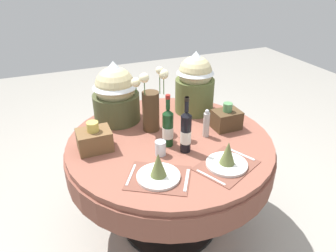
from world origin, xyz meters
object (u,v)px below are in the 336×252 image
Objects in this scene: gift_tub_back_right at (195,80)px; woven_basket_side_left at (94,139)px; place_setting_right at (227,159)px; wine_bottle_left at (168,127)px; pepper_mill at (206,124)px; woven_basket_side_right at (227,119)px; flower_vase at (151,105)px; dining_table at (170,155)px; gift_tub_back_left at (115,90)px; wine_bottle_centre at (186,132)px; place_setting_left at (158,171)px; tumbler_near_right at (160,148)px.

woven_basket_side_left is at bearing -162.17° from gift_tub_back_right.
place_setting_right is 2.03× the size of woven_basket_side_left.
wine_bottle_left is 0.28m from pepper_mill.
flower_vase is at bearing 160.29° from woven_basket_side_right.
place_setting_right is at bearing -120.88° from woven_basket_side_right.
flower_vase is at bearing 113.61° from dining_table.
wine_bottle_centre is at bearing -63.70° from gift_tub_back_left.
gift_tub_back_right is at bearing 45.81° from wine_bottle_left.
place_setting_right is 0.46m from woven_basket_side_right.
wine_bottle_centre is (-0.15, 0.23, 0.09)m from place_setting_right.
wine_bottle_left is at bearing -173.68° from woven_basket_side_right.
place_setting_left is at bearing -142.81° from wine_bottle_centre.
gift_tub_back_left is 2.33× the size of woven_basket_side_right.
woven_basket_side_right is (0.39, 0.16, -0.07)m from wine_bottle_centre.
woven_basket_side_right is at bearing -19.71° from flower_vase.
woven_basket_side_right reaches higher than place_setting_right.
woven_basket_side_right is (0.90, -0.07, -0.00)m from woven_basket_side_left.
wine_bottle_left is (-0.04, -0.06, 0.26)m from dining_table.
place_setting_left is (-0.22, -0.36, 0.18)m from dining_table.
dining_table is at bearing 178.48° from woven_basket_side_right.
flower_vase reaches higher than tumbler_near_right.
wine_bottle_centre is (0.11, -0.34, -0.05)m from flower_vase.
gift_tub_back_left is at bearing 136.60° from pepper_mill.
woven_basket_side_right is at bearing -31.75° from gift_tub_back_left.
pepper_mill is at bearing 81.87° from place_setting_right.
tumbler_near_right is at bearing -134.38° from wine_bottle_left.
gift_tub_back_left is 2.15× the size of woven_basket_side_left.
pepper_mill is at bearing -104.78° from gift_tub_back_right.
gift_tub_back_left is at bearing 148.25° from woven_basket_side_right.
place_setting_right is at bearing -34.89° from woven_basket_side_left.
tumbler_near_right is 0.48× the size of woven_basket_side_right.
wine_bottle_centre is at bearing -121.57° from gift_tub_back_right.
tumbler_near_right is at bearing 66.16° from place_setting_left.
woven_basket_side_right is at bearing 28.60° from place_setting_left.
dining_table is 0.61m from gift_tub_back_right.
pepper_mill is 0.42× the size of gift_tub_back_right.
gift_tub_back_right is at bearing 51.01° from place_setting_left.
woven_basket_side_left is at bearing 155.68° from wine_bottle_centre.
place_setting_left is 0.79m from gift_tub_back_left.
woven_basket_side_right is at bearing 22.17° from wine_bottle_centre.
wine_bottle_left is at bearing 59.17° from place_setting_left.
gift_tub_back_left is 0.59m from gift_tub_back_right.
gift_tub_back_right reaches higher than dining_table.
wine_bottle_left is 0.46m from woven_basket_side_left.
place_setting_left is at bearing -120.83° from wine_bottle_left.
wine_bottle_centre is (0.25, 0.19, 0.09)m from place_setting_left.
dining_table is 2.99× the size of flower_vase.
wine_bottle_left is at bearing 124.38° from wine_bottle_centre.
wine_bottle_centre is at bearing -150.91° from pepper_mill.
gift_tub_back_right reaches higher than woven_basket_side_right.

